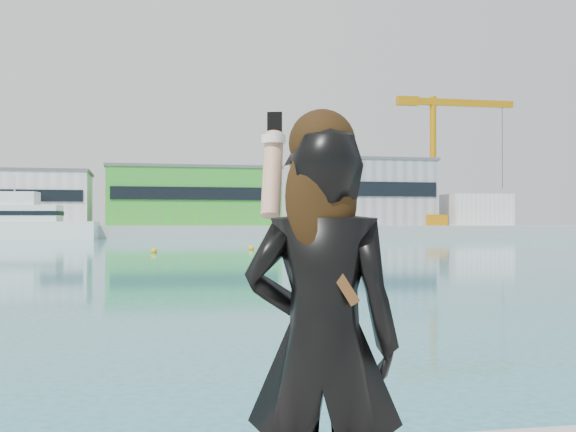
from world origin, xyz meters
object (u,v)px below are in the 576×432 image
at_px(dock_crane, 439,155).
at_px(woman, 322,331).
at_px(buoy_near, 251,250).
at_px(buoy_extra, 154,253).
at_px(motor_yacht, 26,222).

bearing_deg(dock_crane, woman, -113.69).
relative_size(buoy_near, buoy_extra, 1.00).
distance_m(dock_crane, woman, 134.58).
xyz_separation_m(buoy_near, woman, (-8.64, -58.39, 1.75)).
height_order(buoy_near, woman, woman).
distance_m(buoy_near, buoy_extra, 9.52).
xyz_separation_m(dock_crane, buoy_near, (-45.17, -64.25, -15.07)).
height_order(dock_crane, woman, dock_crane).
xyz_separation_m(buoy_extra, woman, (-0.34, -53.72, 1.75)).
xyz_separation_m(dock_crane, buoy_extra, (-53.47, -68.91, -15.07)).
bearing_deg(motor_yacht, buoy_extra, -65.50).
distance_m(motor_yacht, buoy_extra, 59.85).
relative_size(dock_crane, buoy_extra, 48.00).
bearing_deg(buoy_near, motor_yacht, 116.51).
bearing_deg(dock_crane, buoy_extra, -127.81).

